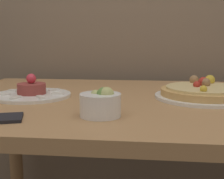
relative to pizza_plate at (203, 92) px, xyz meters
The scene contains 4 objects.
dining_table 0.25m from the pizza_plate, behind, with size 1.27×0.85×0.77m.
pizza_plate is the anchor object (origin of this frame).
tartare_plate 0.56m from the pizza_plate, behind, with size 0.25×0.25×0.08m.
small_bowl 0.39m from the pizza_plate, 137.78° to the right, with size 0.10×0.10×0.07m.
Camera 1 is at (0.04, -0.56, 0.96)m, focal length 50.00 mm.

